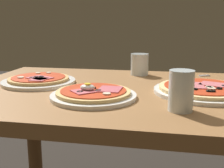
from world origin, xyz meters
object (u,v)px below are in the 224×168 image
(water_glass_near, at_px, (140,66))
(water_glass_far, at_px, (181,94))
(fork, at_px, (190,76))
(pizza_across_left, at_px, (203,90))
(dining_table, at_px, (134,121))
(pizza_across_right, at_px, (39,80))
(pizza_foreground, at_px, (93,94))

(water_glass_near, xyz_separation_m, water_glass_far, (0.15, -0.49, 0.01))
(water_glass_far, bearing_deg, water_glass_near, 107.31)
(fork, bearing_deg, pizza_across_left, -85.86)
(dining_table, bearing_deg, water_glass_near, 92.00)
(pizza_across_left, height_order, water_glass_near, water_glass_near)
(pizza_across_left, distance_m, water_glass_near, 0.37)
(dining_table, relative_size, pizza_across_right, 4.48)
(water_glass_far, bearing_deg, pizza_across_right, 154.44)
(pizza_across_left, bearing_deg, water_glass_far, -111.69)
(pizza_across_right, xyz_separation_m, fork, (0.57, 0.24, -0.01))
(pizza_across_right, relative_size, water_glass_far, 2.56)
(pizza_across_right, bearing_deg, pizza_foreground, -32.65)
(water_glass_near, height_order, water_glass_far, water_glass_far)
(pizza_across_right, bearing_deg, pizza_across_left, -3.96)
(water_glass_far, height_order, fork, water_glass_far)
(pizza_foreground, xyz_separation_m, water_glass_near, (0.10, 0.41, 0.03))
(dining_table, relative_size, water_glass_near, 13.27)
(water_glass_near, distance_m, fork, 0.22)
(pizza_foreground, relative_size, pizza_across_left, 0.83)
(pizza_across_right, distance_m, water_glass_near, 0.43)
(water_glass_far, bearing_deg, pizza_across_left, 68.31)
(pizza_across_left, xyz_separation_m, fork, (-0.02, 0.28, -0.01))
(pizza_foreground, xyz_separation_m, pizza_across_left, (0.33, 0.12, -0.00))
(dining_table, distance_m, fork, 0.35)
(pizza_foreground, relative_size, pizza_across_right, 0.96)
(water_glass_far, bearing_deg, fork, 82.79)
(pizza_foreground, bearing_deg, water_glass_far, -17.50)
(dining_table, distance_m, water_glass_far, 0.31)
(pizza_across_left, relative_size, fork, 2.11)
(pizza_across_right, xyz_separation_m, water_glass_far, (0.51, -0.24, 0.03))
(pizza_across_left, height_order, fork, pizza_across_left)
(pizza_foreground, distance_m, water_glass_near, 0.42)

